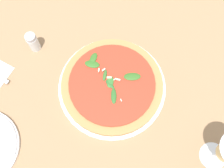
{
  "coord_description": "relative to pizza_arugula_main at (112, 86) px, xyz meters",
  "views": [
    {
      "loc": [
        -0.16,
        0.21,
        0.71
      ],
      "look_at": [
        0.02,
        0.03,
        0.03
      ],
      "focal_mm": 42.0,
      "sensor_mm": 36.0,
      "label": 1
    }
  ],
  "objects": [
    {
      "name": "ground_plane",
      "position": [
        -0.02,
        -0.03,
        -0.02
      ],
      "size": [
        6.0,
        6.0,
        0.0
      ],
      "primitive_type": "plane",
      "color": "#9E7A56"
    },
    {
      "name": "pizza_arugula_main",
      "position": [
        0.0,
        0.0,
        0.0
      ],
      "size": [
        0.3,
        0.3,
        0.05
      ],
      "color": "white",
      "rests_on": "ground_plane"
    },
    {
      "name": "shaker_pepper",
      "position": [
        0.26,
        0.07,
        0.02
      ],
      "size": [
        0.03,
        0.03,
        0.07
      ],
      "color": "silver",
      "rests_on": "ground_plane"
    }
  ]
}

